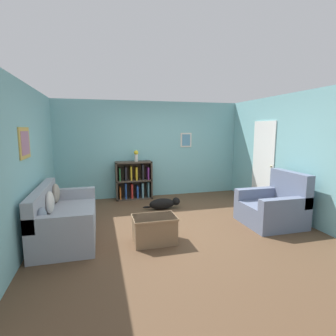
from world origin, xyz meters
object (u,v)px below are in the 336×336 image
object	(u,v)px
vase	(136,155)
dog	(164,204)
couch	(63,219)
bookshelf	(134,181)
coffee_table	(154,229)
recliner_chair	(274,207)

from	to	relation	value
vase	dog	bearing A→B (deg)	-66.49
vase	couch	bearing A→B (deg)	-126.01
couch	dog	xyz separation A→B (m)	(2.06, 1.09, -0.19)
bookshelf	vase	distance (m)	0.70
couch	dog	bearing A→B (deg)	27.76
coffee_table	recliner_chair	bearing A→B (deg)	5.58
vase	coffee_table	bearing A→B (deg)	-92.27
coffee_table	dog	distance (m)	1.82
couch	coffee_table	world-z (taller)	couch
bookshelf	coffee_table	bearing A→B (deg)	-90.80
dog	vase	xyz separation A→B (m)	(-0.48, 1.10, 1.04)
bookshelf	dog	xyz separation A→B (m)	(0.55, -1.12, -0.35)
recliner_chair	coffee_table	bearing A→B (deg)	-174.42
couch	coffee_table	distance (m)	1.61
couch	dog	size ratio (longest dim) A/B	2.15
bookshelf	recliner_chair	xyz separation A→B (m)	(2.41, -2.60, -0.14)
recliner_chair	couch	bearing A→B (deg)	174.24
recliner_chair	coffee_table	world-z (taller)	recliner_chair
coffee_table	dog	bearing A→B (deg)	71.12
couch	bookshelf	bearing A→B (deg)	55.49
coffee_table	vase	size ratio (longest dim) A/B	2.40
dog	coffee_table	bearing A→B (deg)	-108.88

